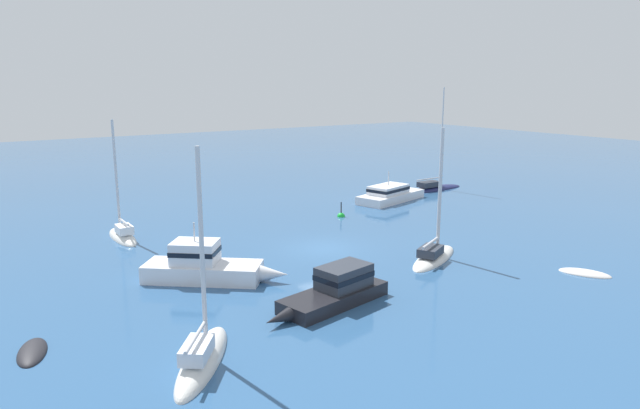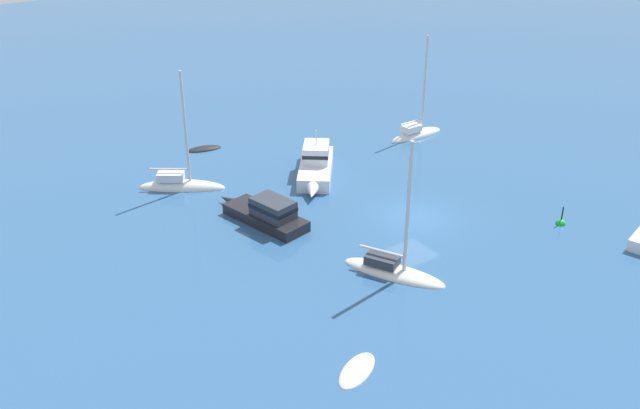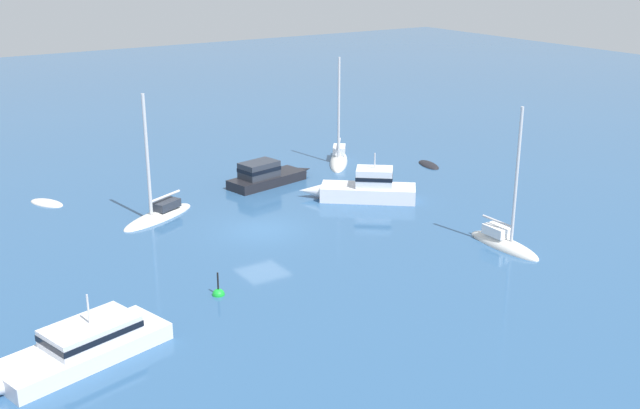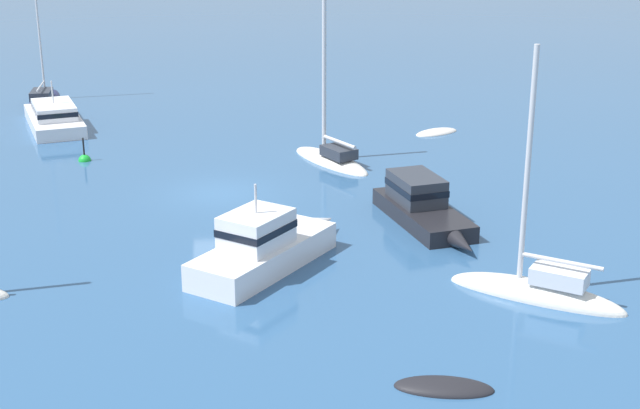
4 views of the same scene
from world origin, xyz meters
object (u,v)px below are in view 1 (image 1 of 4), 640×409
sloop (202,358)px  dinghy (585,274)px  yacht (123,236)px  motor_cruiser_1 (391,194)px  sailboat (434,256)px  ketch (434,188)px  motor_cruiser (336,290)px  skiff (32,353)px  cabin_cruiser (205,266)px  channel_buoy (341,216)px

sloop → dinghy: 20.27m
yacht → motor_cruiser_1: yacht is taller
sailboat → ketch: (15.21, -15.03, -0.06)m
sailboat → ketch: ketch is taller
motor_cruiser → yacht: bearing=-84.2°
ketch → sailboat: bearing=-136.2°
motor_cruiser → motor_cruiser_1: 23.12m
motor_cruiser → dinghy: 13.63m
ketch → skiff: bearing=-158.2°
ketch → cabin_cruiser: ketch is taller
sailboat → motor_cruiser: (-2.27, 8.30, 0.44)m
motor_cruiser → cabin_cruiser: size_ratio=1.04×
skiff → ketch: size_ratio=0.28×
motor_cruiser_1 → channel_buoy: size_ratio=6.02×
dinghy → motor_cruiser_1: bearing=143.2°
motor_cruiser → cabin_cruiser: 7.10m
ketch → channel_buoy: ketch is taller
skiff → motor_cruiser_1: motor_cruiser_1 is taller
sloop → dinghy: sloop is taller
ketch → dinghy: ketch is taller
dinghy → channel_buoy: (17.39, 3.07, 0.02)m
channel_buoy → skiff: bearing=117.2°
motor_cruiser → yacht: size_ratio=0.85×
sailboat → dinghy: sailboat is taller
dinghy → sloop: bearing=-121.5°
sloop → yacht: sloop is taller
sloop → sailboat: bearing=-37.9°
dinghy → motor_cruiser: bearing=-132.5°
channel_buoy → sloop: bearing=132.1°
sloop → channel_buoy: 23.07m
cabin_cruiser → ketch: bearing=62.1°
sailboat → motor_cruiser_1: 16.06m
yacht → cabin_cruiser: 10.34m
yacht → dinghy: (-20.16, -18.12, -0.19)m
motor_cruiser → dinghy: size_ratio=2.40×
dinghy → skiff: bearing=-129.7°
yacht → cabin_cruiser: bearing=-171.7°
sailboat → cabin_cruiser: 12.58m
dinghy → cabin_cruiser: bearing=-146.8°
motor_cruiser → cabin_cruiser: cabin_cruiser is taller
motor_cruiser → motor_cruiser_1: motor_cruiser_1 is taller
skiff → channel_buoy: (11.30, -22.02, 0.02)m
motor_cruiser_1 → cabin_cruiser: (-9.82, 20.47, 0.17)m
sailboat → sloop: 15.98m
dinghy → sailboat: bearing=-168.3°
cabin_cruiser → channel_buoy: size_ratio=4.72×
sailboat → motor_cruiser_1: size_ratio=0.93×
channel_buoy → yacht: bearing=79.6°
sloop → yacht: bearing=30.4°
ketch → cabin_cruiser: (-11.41, 27.01, 0.60)m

